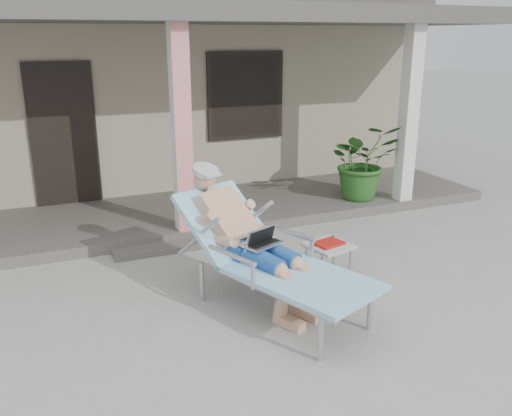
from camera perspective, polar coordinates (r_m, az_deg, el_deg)
name	(u,v)px	position (r m, az deg, el deg)	size (l,w,h in m)	color
ground	(246,311)	(5.45, -1.06, -10.79)	(60.00, 60.00, 0.00)	#9E9E99
house	(121,86)	(11.13, -14.00, 12.40)	(10.40, 5.40, 3.30)	#9F957E
porch_deck	(170,215)	(8.06, -9.05, -0.76)	(10.00, 2.00, 0.15)	#605B56
porch_overhang	(161,20)	(7.61, -9.98, 18.88)	(10.00, 2.30, 2.85)	silver
porch_step	(192,244)	(7.03, -6.71, -3.80)	(2.00, 0.30, 0.07)	#605B56
lounger	(258,221)	(5.25, 0.19, -1.42)	(1.56, 2.27, 1.43)	#B7B7BC
side_table	(328,247)	(6.12, 7.64, -4.13)	(0.55, 0.55, 0.41)	#B5B5B0
potted_palm	(363,161)	(8.58, 11.16, 4.87)	(1.06, 0.92, 1.18)	#26591E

